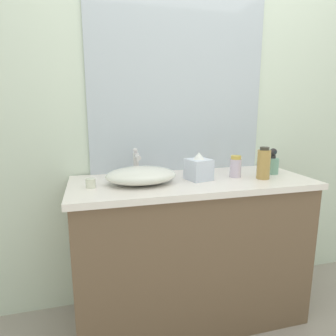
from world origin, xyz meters
TOP-DOWN VIEW (x-y plane):
  - bathroom_wall_rear at (0.00, 0.73)m, footprint 6.00×0.06m
  - vanity_counter at (-0.12, 0.41)m, footprint 1.38×0.56m
  - wall_mirror_panel at (-0.12, 0.69)m, footprint 1.14×0.01m
  - sink_basin at (-0.42, 0.40)m, footprint 0.39×0.28m
  - faucet at (-0.42, 0.55)m, footprint 0.03×0.14m
  - soap_dispenser at (0.42, 0.43)m, footprint 0.08×0.08m
  - lotion_bottle at (0.29, 0.32)m, footprint 0.08×0.08m
  - perfume_bottle at (0.16, 0.41)m, footprint 0.07×0.07m
  - tissue_box at (-0.08, 0.40)m, footprint 0.16×0.16m
  - candle_jar at (-0.68, 0.38)m, footprint 0.05×0.05m

SIDE VIEW (x-z plane):
  - vanity_counter at x=-0.12m, z-range 0.00..0.89m
  - candle_jar at x=-0.68m, z-range 0.89..0.94m
  - sink_basin at x=-0.42m, z-range 0.89..0.98m
  - perfume_bottle at x=0.16m, z-range 0.89..1.01m
  - soap_dispenser at x=0.42m, z-range 0.87..1.03m
  - tissue_box at x=-0.08m, z-range 0.88..1.04m
  - lotion_bottle at x=0.29m, z-range 0.88..1.07m
  - faucet at x=-0.42m, z-range 0.90..1.07m
  - bathroom_wall_rear at x=0.00m, z-range 0.00..2.60m
  - wall_mirror_panel at x=-0.12m, z-range 0.89..2.02m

